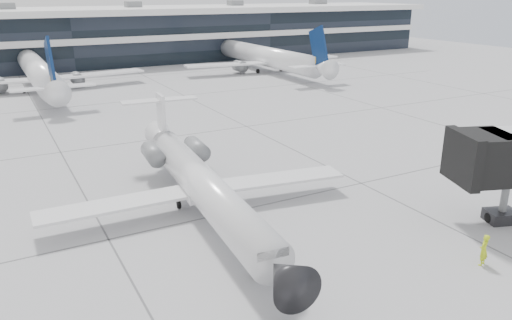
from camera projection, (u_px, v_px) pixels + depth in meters
ground at (251, 208)px, 35.45m from camera, size 220.00×220.00×0.00m
terminal at (64, 40)px, 102.09m from camera, size 170.00×22.00×10.00m
bg_jet_center at (41, 90)px, 77.63m from camera, size 32.00×40.00×9.60m
bg_jet_right at (264, 71)px, 95.64m from camera, size 32.00×40.00×9.60m
regional_jet at (201, 182)px, 34.29m from camera, size 21.76×27.18×6.27m
ramp_worker at (484, 250)px, 27.81m from camera, size 0.79×0.64×1.87m
traffic_cone at (209, 181)px, 39.75m from camera, size 0.49×0.49×0.56m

